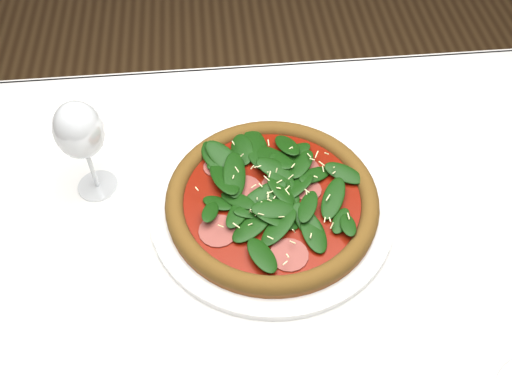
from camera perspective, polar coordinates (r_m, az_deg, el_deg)
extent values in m
cube|color=white|center=(0.91, 2.05, -4.63)|extent=(1.20, 0.80, 0.04)
cylinder|color=#482F1D|center=(1.48, -21.30, -3.11)|extent=(0.06, 0.06, 0.71)
cylinder|color=#482F1D|center=(1.54, 20.41, 0.05)|extent=(0.06, 0.06, 0.71)
cube|color=white|center=(1.24, -0.28, 8.53)|extent=(1.20, 0.01, 0.22)
cylinder|color=white|center=(0.91, 1.58, -1.53)|extent=(0.39, 0.39, 0.01)
torus|color=white|center=(0.91, 1.59, -1.36)|extent=(0.39, 0.39, 0.01)
cylinder|color=#945623|center=(0.90, 1.60, -1.06)|extent=(0.42, 0.42, 0.01)
torus|color=#A67126|center=(0.90, 1.61, -0.72)|extent=(0.42, 0.42, 0.03)
cylinder|color=maroon|center=(0.90, 1.61, -0.72)|extent=(0.35, 0.35, 0.00)
cylinder|color=#94433B|center=(0.89, 1.62, -0.54)|extent=(0.31, 0.31, 0.00)
ellipsoid|color=#123B0A|center=(0.88, 1.63, -0.10)|extent=(0.33, 0.33, 0.03)
cylinder|color=#FDF2A5|center=(0.88, 1.64, 0.17)|extent=(0.31, 0.31, 0.00)
cylinder|color=silver|center=(0.98, -15.52, 0.60)|extent=(0.07, 0.07, 0.00)
cylinder|color=silver|center=(0.95, -16.11, 2.35)|extent=(0.01, 0.01, 0.09)
ellipsoid|color=silver|center=(0.89, -17.30, 5.89)|extent=(0.07, 0.07, 0.10)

